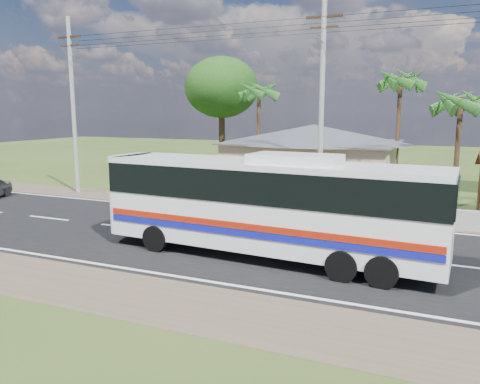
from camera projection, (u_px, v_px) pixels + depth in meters
name	position (u px, v px, depth m)	size (l,w,h in m)	color
ground	(211.00, 238.00, 19.71)	(120.00, 120.00, 0.00)	#2B4017
road	(211.00, 237.00, 19.70)	(120.00, 16.00, 0.03)	black
house	(313.00, 151.00, 30.64)	(12.40, 10.00, 5.00)	tan
utility_poles	(315.00, 101.00, 23.56)	(32.80, 2.22, 11.00)	#9E9E99
palm_near	(461.00, 103.00, 25.02)	(2.80, 2.80, 6.70)	#47301E
palm_mid	(401.00, 81.00, 30.20)	(2.80, 2.80, 8.20)	#47301E
palm_far	(259.00, 92.00, 34.61)	(2.80, 2.80, 7.70)	#47301E
tree_behind_house	(222.00, 88.00, 37.89)	(6.00, 6.00, 9.61)	#47301E
coach_bus	(267.00, 199.00, 16.65)	(12.42, 3.35, 3.81)	silver
motorcycle	(344.00, 208.00, 23.31)	(0.68, 1.96, 1.03)	black
person	(408.00, 204.00, 22.81)	(0.56, 0.37, 1.54)	#1B4697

